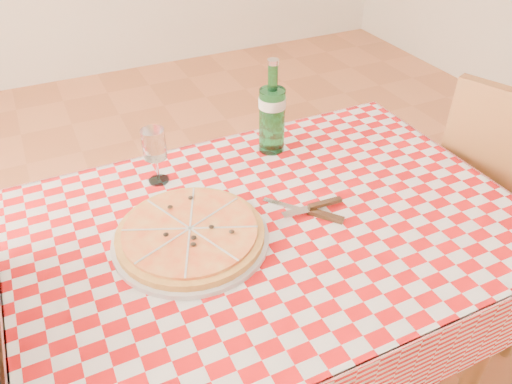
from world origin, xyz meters
TOP-DOWN VIEW (x-y plane):
  - dining_table at (0.00, 0.00)m, footprint 1.20×0.80m
  - tablecloth at (0.00, 0.00)m, footprint 1.30×0.90m
  - chair_near at (0.88, -0.04)m, footprint 0.57×0.57m
  - pizza_plate at (-0.22, 0.02)m, footprint 0.50×0.50m
  - water_bottle at (0.16, 0.32)m, footprint 0.10×0.10m
  - wine_glass at (-0.21, 0.30)m, footprint 0.08×0.08m
  - cutlery at (0.10, -0.01)m, footprint 0.30×0.28m

SIDE VIEW (x-z plane):
  - chair_near at x=0.88m, z-range 0.07..1.05m
  - dining_table at x=0.00m, z-range 0.28..1.03m
  - tablecloth at x=0.00m, z-range 0.75..0.76m
  - cutlery at x=0.10m, z-range 0.76..0.78m
  - pizza_plate at x=-0.22m, z-range 0.76..0.81m
  - wine_glass at x=-0.21m, z-range 0.76..0.92m
  - water_bottle at x=0.16m, z-range 0.76..1.05m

